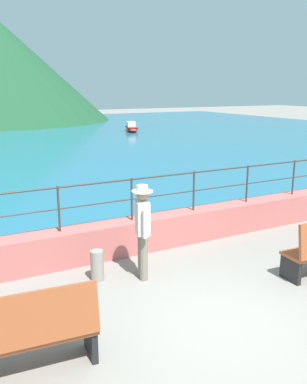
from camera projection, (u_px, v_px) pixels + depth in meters
name	position (u px, v px, depth m)	size (l,w,h in m)	color
ground_plane	(224.00, 325.00, 6.01)	(120.00, 120.00, 0.00)	gray
promenade_wall	(132.00, 235.00, 8.67)	(20.00, 0.56, 0.70)	#BC605B
railing	(132.00, 192.00, 8.44)	(18.44, 0.04, 0.90)	#383330
bench_main	(26.00, 334.00, 4.84)	(1.74, 0.70, 1.13)	#9E4C28
person_walking	(142.00, 227.00, 7.29)	(0.38, 0.55, 1.75)	slate
bollard	(97.00, 265.00, 7.37)	(0.24, 0.24, 0.56)	gray
boat_3	(132.00, 128.00, 32.35)	(1.48, 2.46, 0.76)	red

